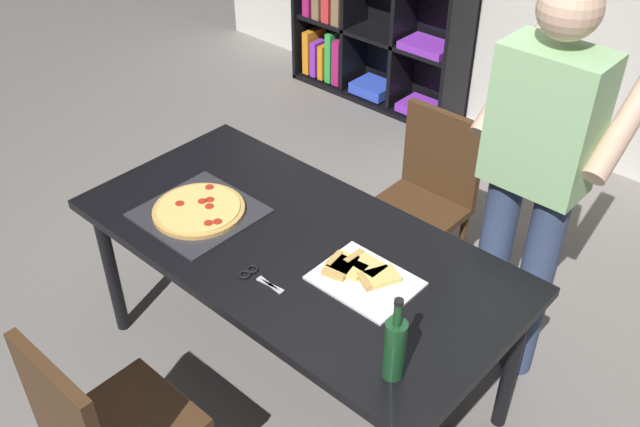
# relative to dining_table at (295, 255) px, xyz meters

# --- Properties ---
(ground_plane) EXTENTS (12.00, 12.00, 0.00)m
(ground_plane) POSITION_rel_dining_table_xyz_m (0.00, 0.00, -0.68)
(ground_plane) COLOR gray
(dining_table) EXTENTS (1.79, 0.89, 0.75)m
(dining_table) POSITION_rel_dining_table_xyz_m (0.00, 0.00, 0.00)
(dining_table) COLOR black
(dining_table) RESTS_ON ground_plane
(chair_near_camera) EXTENTS (0.42, 0.42, 0.90)m
(chair_near_camera) POSITION_rel_dining_table_xyz_m (-0.00, -0.93, -0.17)
(chair_near_camera) COLOR #472D19
(chair_near_camera) RESTS_ON ground_plane
(chair_far_side) EXTENTS (0.42, 0.42, 0.90)m
(chair_far_side) POSITION_rel_dining_table_xyz_m (0.00, 0.93, -0.17)
(chair_far_side) COLOR #472D19
(chair_far_side) RESTS_ON ground_plane
(person_serving_pizza) EXTENTS (0.55, 0.54, 1.75)m
(person_serving_pizza) POSITION_rel_dining_table_xyz_m (0.61, 0.71, 0.32)
(person_serving_pizza) COLOR #38476B
(person_serving_pizza) RESTS_ON ground_plane
(pepperoni_pizza_on_tray) EXTENTS (0.44, 0.44, 0.04)m
(pepperoni_pizza_on_tray) POSITION_rel_dining_table_xyz_m (-0.41, -0.13, 0.09)
(pepperoni_pizza_on_tray) COLOR #2D2D33
(pepperoni_pizza_on_tray) RESTS_ON dining_table
(pizza_slices_on_towel) EXTENTS (0.36, 0.28, 0.03)m
(pizza_slices_on_towel) POSITION_rel_dining_table_xyz_m (0.33, 0.01, 0.08)
(pizza_slices_on_towel) COLOR white
(pizza_slices_on_towel) RESTS_ON dining_table
(wine_bottle) EXTENTS (0.07, 0.07, 0.32)m
(wine_bottle) POSITION_rel_dining_table_xyz_m (0.69, -0.28, 0.19)
(wine_bottle) COLOR #194723
(wine_bottle) RESTS_ON dining_table
(kitchen_scissors) EXTENTS (0.19, 0.08, 0.01)m
(kitchen_scissors) POSITION_rel_dining_table_xyz_m (0.05, -0.25, 0.08)
(kitchen_scissors) COLOR silver
(kitchen_scissors) RESTS_ON dining_table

